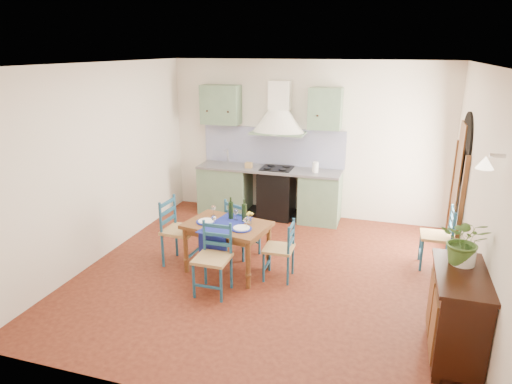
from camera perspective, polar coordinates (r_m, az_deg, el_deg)
floor at (r=6.43m, az=1.44°, el=-10.12°), size 5.00×5.00×0.00m
back_wall at (r=8.25m, az=2.69°, el=4.00°), size 5.00×0.96×2.80m
right_wall at (r=6.07m, az=25.63°, el=0.03°), size 0.26×5.00×2.80m
left_wall at (r=6.98m, az=-18.66°, el=3.52°), size 0.04×5.00×2.80m
ceiling at (r=5.69m, az=1.67°, el=15.75°), size 5.00×5.00×0.01m
dining_table at (r=6.25m, az=-3.61°, el=-4.67°), size 1.22×0.95×1.02m
chair_near at (r=5.80m, az=-5.36°, el=-8.25°), size 0.42×0.42×0.90m
chair_far at (r=6.77m, az=-1.86°, el=-4.37°), size 0.55×0.55×0.88m
chair_left at (r=6.60m, az=-9.66°, el=-4.79°), size 0.48×0.48×0.97m
chair_right at (r=6.13m, az=3.12°, el=-7.17°), size 0.39×0.39×0.82m
chair_spare at (r=6.88m, az=21.87°, el=-5.22°), size 0.43×0.43×0.90m
sideboard at (r=5.04m, az=23.81°, el=-13.56°), size 0.50×1.05×0.94m
potted_plant at (r=4.93m, az=24.67°, el=-5.56°), size 0.52×0.47×0.50m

